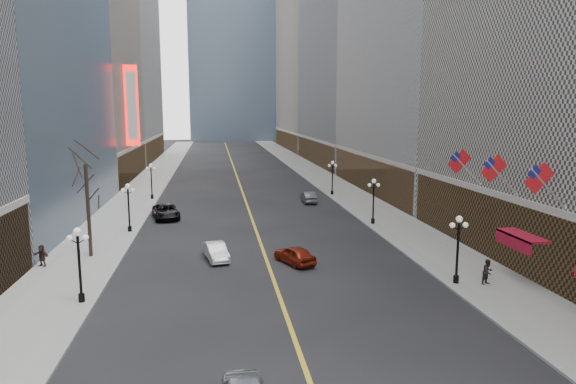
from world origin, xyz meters
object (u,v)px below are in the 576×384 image
object	(u,v)px
car_sb_mid	(295,255)
car_sb_far	(309,197)
streetlamp_west_2	(128,202)
streetlamp_east_2	(374,196)
streetlamp_west_3	(151,177)
car_nb_far	(166,212)
streetlamp_east_3	(332,174)
streetlamp_west_1	(79,257)
streetlamp_east_1	(458,242)
car_nb_mid	(216,251)

from	to	relation	value
car_sb_mid	car_sb_far	xyz separation A→B (m)	(5.69, 24.96, 0.00)
streetlamp_west_2	streetlamp_east_2	bearing A→B (deg)	0.00
streetlamp_west_2	streetlamp_west_3	distance (m)	18.00
car_nb_far	car_sb_far	xyz separation A→B (m)	(16.69, 7.15, -0.07)
streetlamp_east_2	car_sb_mid	xyz separation A→B (m)	(-9.80, -11.76, -2.22)
streetlamp_east_3	streetlamp_west_3	xyz separation A→B (m)	(-23.60, 0.00, 0.00)
streetlamp_west_1	streetlamp_west_3	xyz separation A→B (m)	(0.00, 36.00, 0.00)
streetlamp_east_3	car_sb_mid	size ratio (longest dim) A/B	1.12
streetlamp_east_1	car_nb_far	bearing A→B (deg)	130.85
streetlamp_east_2	car_nb_far	distance (m)	21.77
streetlamp_east_1	car_sb_mid	bearing A→B (deg)	147.50
streetlamp_east_1	streetlamp_east_2	size ratio (longest dim) A/B	1.00
streetlamp_west_3	car_nb_mid	world-z (taller)	streetlamp_west_3
streetlamp_west_3	car_sb_far	xyz separation A→B (m)	(19.49, -4.80, -2.21)
streetlamp_west_3	car_sb_far	world-z (taller)	streetlamp_west_3
car_nb_far	car_sb_far	size ratio (longest dim) A/B	1.30
streetlamp_east_3	streetlamp_west_2	distance (m)	29.68
streetlamp_east_2	car_nb_far	xyz separation A→B (m)	(-20.80, 6.06, -2.15)
streetlamp_east_1	car_sb_far	size ratio (longest dim) A/B	1.08
streetlamp_west_2	streetlamp_west_3	size ratio (longest dim) A/B	1.00
streetlamp_west_3	car_nb_far	distance (m)	12.45
car_nb_mid	car_sb_far	bearing A→B (deg)	52.44
streetlamp_east_3	streetlamp_west_1	distance (m)	43.05
car_sb_far	car_nb_far	bearing A→B (deg)	23.19
streetlamp_west_2	streetlamp_west_3	xyz separation A→B (m)	(0.00, 18.00, 0.00)
streetlamp_west_1	streetlamp_east_3	bearing A→B (deg)	56.75
streetlamp_east_3	streetlamp_west_3	distance (m)	23.60
streetlamp_east_2	streetlamp_east_3	distance (m)	18.00
streetlamp_west_3	car_nb_mid	bearing A→B (deg)	-74.07
streetlamp_east_3	streetlamp_west_1	bearing A→B (deg)	-123.25
car_nb_mid	streetlamp_east_1	bearing A→B (deg)	-38.39
streetlamp_west_1	car_nb_far	size ratio (longest dim) A/B	0.84
streetlamp_west_1	car_sb_far	world-z (taller)	streetlamp_west_1
streetlamp_west_1	streetlamp_west_2	bearing A→B (deg)	90.00
streetlamp_west_1	car_nb_far	world-z (taller)	streetlamp_west_1
car_nb_mid	car_sb_mid	xyz separation A→B (m)	(5.83, -1.81, 0.03)
streetlamp_east_3	car_nb_far	distance (m)	24.08
streetlamp_west_1	car_nb_mid	distance (m)	11.56
streetlamp_west_3	car_nb_mid	xyz separation A→B (m)	(7.97, -27.94, -2.24)
streetlamp_east_3	car_sb_far	xyz separation A→B (m)	(-4.11, -4.80, -2.21)
streetlamp_east_3	car_nb_mid	bearing A→B (deg)	-119.21
streetlamp_east_1	streetlamp_east_3	bearing A→B (deg)	90.00
streetlamp_east_1	car_sb_mid	size ratio (longest dim) A/B	1.12
streetlamp_west_2	car_nb_far	world-z (taller)	streetlamp_west_2
streetlamp_east_1	streetlamp_west_3	xyz separation A→B (m)	(-23.60, 36.00, 0.00)
streetlamp_east_2	car_sb_far	size ratio (longest dim) A/B	1.08
car_sb_far	streetlamp_east_2	bearing A→B (deg)	107.30
streetlamp_east_1	streetlamp_west_1	distance (m)	23.60
car_nb_mid	streetlamp_west_3	bearing A→B (deg)	94.81
streetlamp_east_3	car_sb_far	bearing A→B (deg)	-130.60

